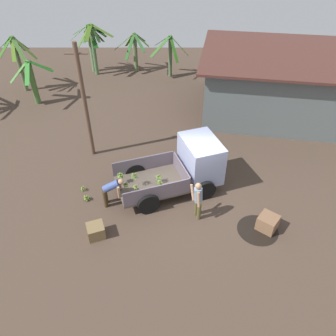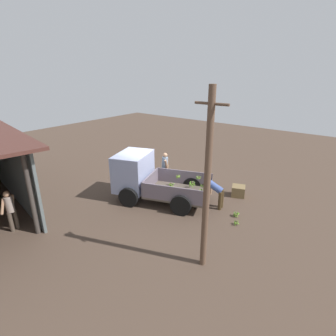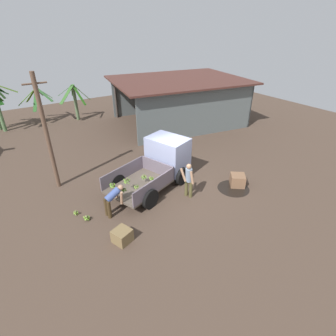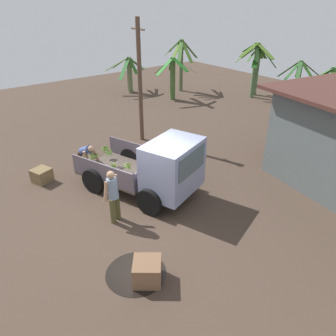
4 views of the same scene
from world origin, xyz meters
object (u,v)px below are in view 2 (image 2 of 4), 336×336
Objects in this scene: person_foreground_visitor at (165,167)px; person_bystander_near_shed at (10,209)px; cargo_truck at (142,175)px; wooden_crate_0 at (238,191)px; wooden_crate_1 at (137,165)px; utility_pole at (207,183)px; banana_bunch_on_ground_0 at (236,214)px; person_worker_loading at (216,191)px; banana_bunch_on_ground_1 at (236,222)px.

person_bystander_near_shed is at bearing -125.38° from person_foreground_visitor.
cargo_truck reaches higher than person_bystander_near_shed.
wooden_crate_0 is 0.90× the size of wooden_crate_1.
utility_pole reaches higher than cargo_truck.
person_foreground_visitor is at bearing -120.22° from person_bystander_near_shed.
cargo_truck reaches higher than person_foreground_visitor.
person_bystander_near_shed is at bearing 95.46° from wooden_crate_1.
person_bystander_near_shed is 5.96× the size of banana_bunch_on_ground_0.
utility_pole is 3.15× the size of person_foreground_visitor.
wooden_crate_1 is at bearing -19.40° from person_worker_loading.
wooden_crate_0 is at bearing -68.24° from banana_bunch_on_ground_1.
banana_bunch_on_ground_1 is at bearing 164.02° from wooden_crate_1.
person_foreground_visitor is (4.57, -4.03, -1.72)m from utility_pole.
utility_pole is (-4.43, 2.18, 1.56)m from cargo_truck.
wooden_crate_1 is (0.69, -7.17, -0.57)m from person_bystander_near_shed.
person_foreground_visitor reaches higher than person_worker_loading.
person_bystander_near_shed is 9.26m from wooden_crate_0.
wooden_crate_0 reaches higher than banana_bunch_on_ground_0.
banana_bunch_on_ground_1 is at bearing -88.64° from utility_pole.
person_foreground_visitor reaches higher than banana_bunch_on_ground_1.
wooden_crate_0 reaches higher than banana_bunch_on_ground_1.
cargo_truck is 4.33m from banana_bunch_on_ground_0.
banana_bunch_on_ground_0 is (-6.05, -5.73, -0.73)m from person_bystander_near_shed.
person_bystander_near_shed is (5.00, 5.93, 0.11)m from person_worker_loading.
wooden_crate_1 is at bearing 3.28° from wooden_crate_0.
cargo_truck reaches higher than wooden_crate_0.
wooden_crate_1 is at bearing -99.57° from person_bystander_near_shed.
banana_bunch_on_ground_0 is 0.40× the size of wooden_crate_1.
cargo_truck is 4.48m from wooden_crate_0.
person_bystander_near_shed is at bearing 42.72° from person_worker_loading.
person_worker_loading is 7.76m from person_bystander_near_shed.
person_worker_loading reaches higher than wooden_crate_0.
person_bystander_near_shed is at bearing 54.47° from wooden_crate_0.
cargo_truck is at bearing -127.22° from person_bystander_near_shed.
wooden_crate_1 is (7.05, -4.59, -2.35)m from utility_pole.
banana_bunch_on_ground_0 is 1.92m from wooden_crate_0.
banana_bunch_on_ground_1 is 7.27m from wooden_crate_1.
person_worker_loading is at bearing -178.24° from cargo_truck.
cargo_truck is 6.92× the size of wooden_crate_1.
person_bystander_near_shed reaches higher than person_worker_loading.
person_bystander_near_shed is 7.23m from wooden_crate_1.
cargo_truck reaches higher than person_worker_loading.
wooden_crate_0 is at bearing -176.72° from wooden_crate_1.
person_bystander_near_shed is (1.80, 6.61, -0.06)m from person_foreground_visitor.
person_foreground_visitor is 2.62m from wooden_crate_1.
cargo_truck is at bearing 137.43° from wooden_crate_1.
cargo_truck is 1.86m from person_foreground_visitor.
person_worker_loading is at bearing -30.43° from banana_bunch_on_ground_1.
wooden_crate_0 is at bearing -5.95° from person_foreground_visitor.
banana_bunch_on_ground_1 is 0.34× the size of wooden_crate_1.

